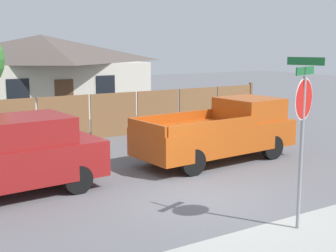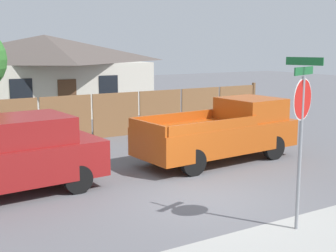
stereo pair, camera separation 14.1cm
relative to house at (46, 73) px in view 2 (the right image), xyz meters
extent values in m
plane|color=slate|center=(-1.17, -15.72, -2.13)|extent=(80.00, 80.00, 0.00)
cube|color=brown|center=(-3.69, -7.70, -1.26)|extent=(1.96, 0.06, 1.74)
cube|color=brown|center=(-1.65, -7.70, -1.26)|extent=(1.96, 0.06, 1.74)
cube|color=brown|center=(0.40, -7.70, -1.26)|extent=(1.96, 0.06, 1.74)
cube|color=brown|center=(2.45, -7.70, -1.26)|extent=(1.96, 0.06, 1.74)
cube|color=brown|center=(4.49, -7.70, -1.26)|extent=(1.96, 0.06, 1.74)
cube|color=brown|center=(6.54, -7.70, -1.26)|extent=(1.96, 0.06, 1.74)
cube|color=brown|center=(7.56, -7.70, -1.21)|extent=(0.12, 0.12, 1.84)
cube|color=beige|center=(0.00, 0.00, -0.78)|extent=(9.44, 6.38, 2.70)
pyramid|color=#514742|center=(0.00, 0.00, 1.28)|extent=(10.19, 6.89, 1.42)
cube|color=black|center=(-2.12, -3.21, -0.56)|extent=(1.00, 0.04, 1.10)
cube|color=black|center=(2.12, -3.21, -0.56)|extent=(1.00, 0.04, 1.10)
cube|color=brown|center=(0.00, -3.21, -1.13)|extent=(0.90, 0.04, 2.00)
cube|color=maroon|center=(-4.95, -13.00, -1.34)|extent=(4.58, 2.28, 0.90)
cube|color=maroon|center=(-5.06, -13.01, -0.57)|extent=(3.23, 2.04, 0.65)
cube|color=black|center=(-3.58, -12.91, -0.57)|extent=(0.17, 1.76, 0.55)
cylinder|color=black|center=(-3.63, -12.03, -1.77)|extent=(0.71, 0.22, 0.71)
cylinder|color=black|center=(-3.51, -13.80, -1.77)|extent=(0.71, 0.22, 0.71)
cube|color=#B74C14|center=(1.35, -13.00, -1.35)|extent=(5.37, 2.32, 0.84)
cube|color=#B74C14|center=(2.79, -12.91, -0.58)|extent=(1.79, 1.93, 0.70)
cube|color=#B74C14|center=(0.41, -12.12, -0.79)|extent=(3.29, 0.29, 0.29)
cube|color=#B74C14|center=(0.53, -14.00, -0.79)|extent=(3.29, 0.29, 0.29)
cube|color=#B74C14|center=(-1.22, -13.17, -0.79)|extent=(0.20, 1.88, 0.29)
cylinder|color=black|center=(2.92, -12.02, -1.75)|extent=(0.76, 0.22, 0.76)
cylinder|color=black|center=(3.04, -13.78, -1.75)|extent=(0.76, 0.22, 0.76)
cylinder|color=black|center=(-0.33, -12.23, -1.75)|extent=(0.76, 0.22, 0.76)
cylinder|color=black|center=(-0.21, -13.99, -1.75)|extent=(0.76, 0.22, 0.76)
cylinder|color=gray|center=(-0.64, -18.22, -0.62)|extent=(0.07, 0.07, 3.02)
cylinder|color=red|center=(-0.64, -18.22, 0.46)|extent=(0.72, 0.28, 0.76)
cylinder|color=white|center=(-0.64, -18.22, 0.46)|extent=(0.76, 0.28, 0.80)
cube|color=#19602D|center=(-0.64, -18.22, 0.99)|extent=(0.77, 0.29, 0.15)
cube|color=#19602D|center=(-0.64, -18.22, 1.17)|extent=(0.26, 0.69, 0.15)
camera|label=1|loc=(-7.53, -24.32, 1.48)|focal=50.00mm
camera|label=2|loc=(-7.41, -24.39, 1.48)|focal=50.00mm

